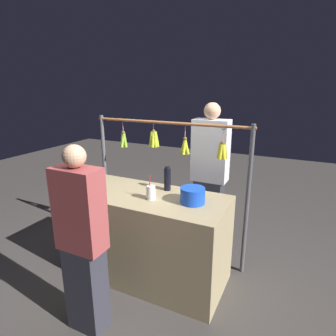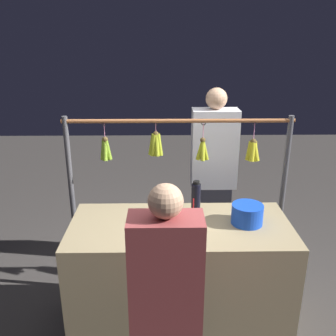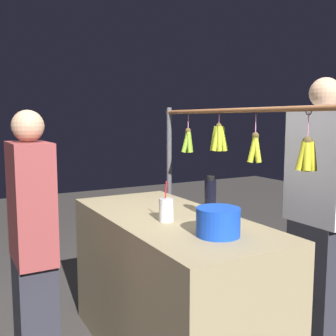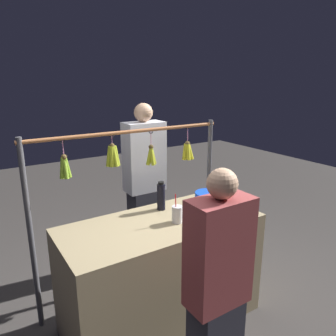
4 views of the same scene
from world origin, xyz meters
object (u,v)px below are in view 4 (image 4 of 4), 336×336
at_px(vendor_person, 145,187).
at_px(customer_person, 217,298).
at_px(water_bottle, 161,196).
at_px(blue_bucket, 208,200).
at_px(drink_cup, 177,214).

relative_size(vendor_person, customer_person, 1.13).
height_order(water_bottle, vendor_person, vendor_person).
relative_size(blue_bucket, drink_cup, 0.96).
distance_m(blue_bucket, drink_cup, 0.40).
bearing_deg(blue_bucket, customer_person, 53.74).
distance_m(vendor_person, customer_person, 1.78).
bearing_deg(vendor_person, customer_person, 74.74).
height_order(water_bottle, drink_cup, water_bottle).
height_order(vendor_person, customer_person, vendor_person).
distance_m(drink_cup, vendor_person, 1.03).
bearing_deg(water_bottle, drink_cup, 83.95).
relative_size(blue_bucket, customer_person, 0.15).
xyz_separation_m(blue_bucket, drink_cup, (0.38, 0.09, -0.00)).
relative_size(blue_bucket, vendor_person, 0.13).
xyz_separation_m(blue_bucket, vendor_person, (0.13, -0.90, -0.12)).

